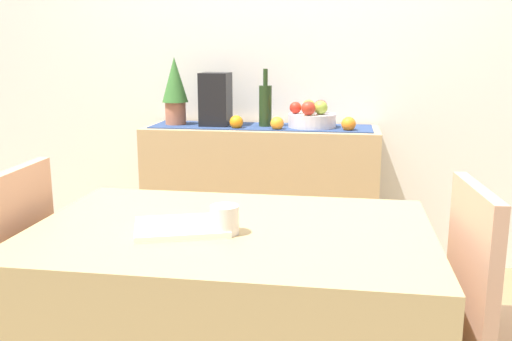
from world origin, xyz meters
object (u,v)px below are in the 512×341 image
object	(u,v)px
potted_plant	(175,88)
coffee_cup	(225,220)
sideboard_console	(261,199)
wine_bottle	(265,105)
dining_table	(232,336)
open_book	(182,227)
fruit_bowl	(312,120)
coffee_maker	(216,100)

from	to	relation	value
potted_plant	coffee_cup	distance (m)	1.70
sideboard_console	wine_bottle	world-z (taller)	wine_bottle
dining_table	wine_bottle	bearing A→B (deg)	94.05
sideboard_console	open_book	distance (m)	1.57
sideboard_console	open_book	xyz separation A→B (m)	(-0.01, -1.54, 0.32)
potted_plant	open_book	distance (m)	1.65
fruit_bowl	dining_table	world-z (taller)	fruit_bowl
coffee_cup	coffee_maker	bearing A→B (deg)	103.93
potted_plant	wine_bottle	bearing A→B (deg)	-0.00
open_book	wine_bottle	bearing A→B (deg)	69.40
coffee_maker	potted_plant	bearing A→B (deg)	180.00
sideboard_console	dining_table	size ratio (longest dim) A/B	1.07
coffee_cup	fruit_bowl	bearing A→B (deg)	84.03
fruit_bowl	coffee_cup	distance (m)	1.57
fruit_bowl	dining_table	bearing A→B (deg)	-96.00
fruit_bowl	coffee_cup	size ratio (longest dim) A/B	3.07
dining_table	coffee_cup	world-z (taller)	coffee_cup
open_book	coffee_cup	bearing A→B (deg)	-24.89
dining_table	potted_plant	bearing A→B (deg)	112.88
potted_plant	open_book	size ratio (longest dim) A/B	1.39
wine_bottle	potted_plant	size ratio (longest dim) A/B	0.84
fruit_bowl	coffee_maker	distance (m)	0.56
wine_bottle	dining_table	world-z (taller)	wine_bottle
potted_plant	sideboard_console	bearing A→B (deg)	-0.00
wine_bottle	coffee_maker	distance (m)	0.29
sideboard_console	wine_bottle	bearing A→B (deg)	0.00
coffee_maker	open_book	xyz separation A→B (m)	(0.25, -1.54, -0.25)
potted_plant	coffee_cup	size ratio (longest dim) A/B	4.48
potted_plant	open_book	bearing A→B (deg)	-72.50
sideboard_console	open_book	bearing A→B (deg)	-90.52
fruit_bowl	sideboard_console	bearing A→B (deg)	180.00
dining_table	open_book	xyz separation A→B (m)	(-0.14, -0.05, 0.38)
open_book	coffee_cup	distance (m)	0.14
potted_plant	open_book	xyz separation A→B (m)	(0.49, -1.54, -0.31)
sideboard_console	potted_plant	world-z (taller)	potted_plant
potted_plant	coffee_maker	bearing A→B (deg)	-0.00
wine_bottle	coffee_maker	xyz separation A→B (m)	(-0.29, 0.00, 0.03)
fruit_bowl	wine_bottle	distance (m)	0.27
fruit_bowl	open_book	distance (m)	1.58
sideboard_console	dining_table	xyz separation A→B (m)	(0.13, -1.49, -0.05)
wine_bottle	open_book	xyz separation A→B (m)	(-0.04, -1.54, -0.22)
coffee_maker	coffee_cup	size ratio (longest dim) A/B	3.48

